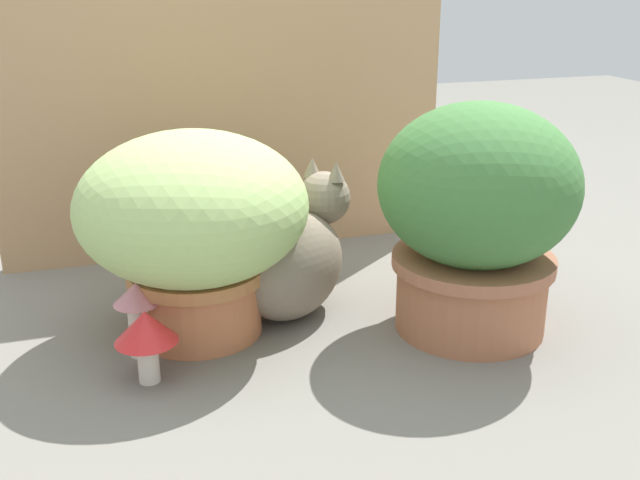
{
  "coord_description": "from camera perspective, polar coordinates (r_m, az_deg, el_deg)",
  "views": [
    {
      "loc": [
        -0.29,
        -1.27,
        0.68
      ],
      "look_at": [
        0.13,
        0.07,
        0.18
      ],
      "focal_mm": 43.42,
      "sensor_mm": 36.0,
      "label": 1
    }
  ],
  "objects": [
    {
      "name": "grass_planter",
      "position": [
        1.46,
        -9.33,
        1.38
      ],
      "size": [
        0.43,
        0.43,
        0.4
      ],
      "color": "#C17046",
      "rests_on": "ground"
    },
    {
      "name": "leafy_planter",
      "position": [
        1.49,
        11.46,
        2.01
      ],
      "size": [
        0.38,
        0.38,
        0.45
      ],
      "color": "#AC6947",
      "rests_on": "ground"
    },
    {
      "name": "cat",
      "position": [
        1.56,
        -1.78,
        -1.31
      ],
      "size": [
        0.37,
        0.29,
        0.32
      ],
      "color": "gray",
      "rests_on": "ground"
    },
    {
      "name": "ground_plane",
      "position": [
        1.47,
        -3.91,
        -8.0
      ],
      "size": [
        6.0,
        6.0,
        0.0
      ],
      "primitive_type": "plane",
      "color": "slate"
    },
    {
      "name": "mushroom_ornament_red",
      "position": [
        1.35,
        -12.71,
        -6.58
      ],
      "size": [
        0.11,
        0.11,
        0.13
      ],
      "color": "silver",
      "rests_on": "ground"
    },
    {
      "name": "mushroom_ornament_pink",
      "position": [
        1.44,
        -13.31,
        -4.73
      ],
      "size": [
        0.09,
        0.09,
        0.14
      ],
      "color": "#EFDDC7",
      "rests_on": "ground"
    },
    {
      "name": "cardboard_backdrop",
      "position": [
        1.87,
        -7.01,
        11.56
      ],
      "size": [
        1.09,
        0.03,
        0.84
      ],
      "primitive_type": "cube",
      "color": "tan",
      "rests_on": "ground"
    }
  ]
}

